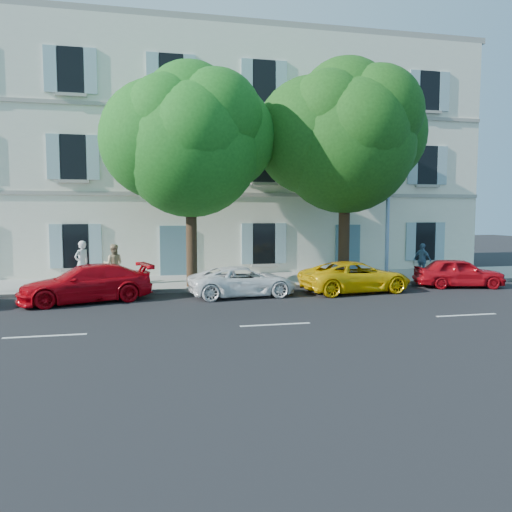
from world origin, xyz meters
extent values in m
plane|color=black|center=(0.00, 0.00, 0.00)|extent=(90.00, 90.00, 0.00)
cube|color=#A09E96|center=(0.00, 4.45, 0.07)|extent=(36.00, 4.50, 0.15)
cube|color=#9E998E|center=(0.00, 2.28, 0.08)|extent=(36.00, 0.16, 0.16)
cube|color=white|center=(0.00, 10.20, 6.00)|extent=(28.00, 7.00, 12.00)
imported|color=#BB050F|center=(-5.55, 0.89, 0.65)|extent=(4.82, 2.96, 1.30)
imported|color=white|center=(0.03, 0.88, 0.56)|extent=(4.16, 2.17, 1.12)
imported|color=#E9B609|center=(4.52, 0.88, 0.61)|extent=(4.57, 2.51, 1.21)
imported|color=#B80B15|center=(9.29, 1.19, 0.61)|extent=(3.82, 2.17, 1.22)
cylinder|color=#3A2819|center=(-1.69, 2.86, 1.88)|extent=(0.44, 0.44, 3.46)
ellipsoid|color=#1F741D|center=(-1.69, 2.86, 5.69)|extent=(5.54, 5.54, 6.10)
cylinder|color=#3A2819|center=(4.99, 3.27, 1.99)|extent=(0.49, 0.49, 3.68)
ellipsoid|color=#1E5E18|center=(4.99, 3.27, 6.07)|extent=(5.97, 5.97, 6.57)
cylinder|color=#7293BF|center=(6.80, 2.77, 4.21)|extent=(0.16, 0.16, 8.12)
cylinder|color=#7293BF|center=(6.80, 2.06, 8.27)|extent=(0.17, 1.42, 0.10)
cube|color=#383A3D|center=(6.80, 1.35, 8.12)|extent=(0.28, 0.47, 0.18)
imported|color=silver|center=(-6.08, 4.28, 1.06)|extent=(0.78, 0.77, 1.81)
imported|color=tan|center=(-4.81, 4.04, 0.98)|extent=(0.85, 0.68, 1.67)
imported|color=slate|center=(8.95, 3.46, 0.93)|extent=(0.71, 0.99, 1.56)
camera|label=1|loc=(-3.46, -17.20, 3.10)|focal=35.00mm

